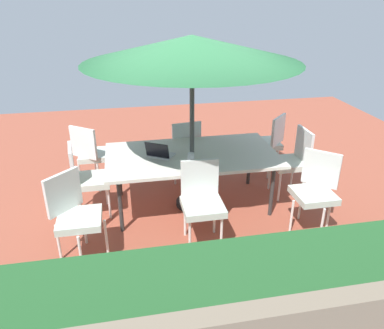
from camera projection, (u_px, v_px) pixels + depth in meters
The scene contains 13 objects.
ground_plane at pixel (192, 205), 5.22m from camera, with size 10.00×10.00×0.02m, color #9E4C38.
dining_table at pixel (192, 157), 4.91m from camera, with size 2.23×1.21×0.77m.
patio_umbrella at pixel (192, 50), 4.34m from camera, with size 2.60×2.60×2.25m.
chair_southwest at pixel (268, 141), 5.91m from camera, with size 0.59×0.59×0.98m.
chair_northeast at pixel (75, 213), 4.00m from camera, with size 0.59×0.59×0.98m.
chair_southeast at pixel (92, 152), 5.49m from camera, with size 0.58×0.58×0.98m.
chair_east at pixel (86, 177), 4.77m from camera, with size 0.48×0.47×0.98m.
chair_north at pixel (202, 199), 4.25m from camera, with size 0.46×0.47×0.98m.
chair_west at pixel (293, 159), 5.28m from camera, with size 0.46×0.46×0.98m.
chair_south at pixel (184, 147), 5.69m from camera, with size 0.48×0.49×0.98m.
chair_northwest at pixel (316, 188), 4.49m from camera, with size 0.59×0.59×0.98m.
laptop at pixel (160, 153), 4.79m from camera, with size 0.40×0.38×0.21m.
cup at pixel (191, 157), 4.70m from camera, with size 0.08×0.08×0.09m, color white.
Camera 1 is at (0.85, 4.41, 2.71)m, focal length 34.99 mm.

